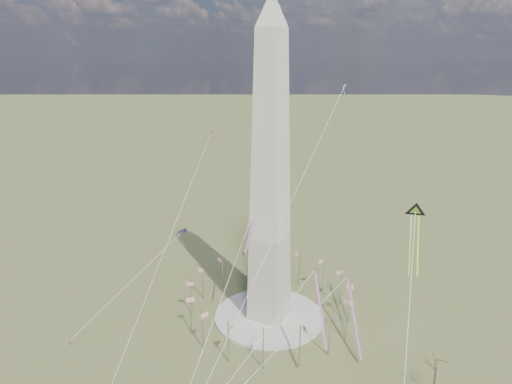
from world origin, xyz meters
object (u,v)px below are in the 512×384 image
at_px(tree_near, 437,365).
at_px(kite_delta_black, 415,215).
at_px(person_west, 70,342).
at_px(washington_monument, 270,178).

relative_size(tree_near, kite_delta_black, 0.67).
distance_m(tree_near, person_west, 103.65).
distance_m(washington_monument, tree_near, 67.09).
distance_m(washington_monument, kite_delta_black, 43.26).
bearing_deg(washington_monument, person_west, -138.40).
relative_size(washington_monument, person_west, 65.49).
bearing_deg(washington_monument, kite_delta_black, 13.89).
distance_m(tree_near, kite_delta_black, 40.26).
height_order(person_west, kite_delta_black, kite_delta_black).
xyz_separation_m(washington_monument, person_west, (-46.36, -41.16, -47.19)).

